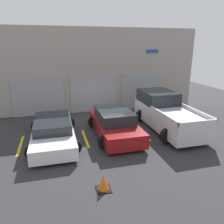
{
  "coord_description": "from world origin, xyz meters",
  "views": [
    {
      "loc": [
        -2.79,
        -11.48,
        4.42
      ],
      "look_at": [
        0.0,
        -1.04,
        1.1
      ],
      "focal_mm": 35.0,
      "sensor_mm": 36.0,
      "label": 1
    }
  ],
  "objects_px": {
    "pickup_truck": "(166,113)",
    "sedan_side": "(114,124)",
    "sedan_white": "(53,131)",
    "traffic_cone": "(103,183)"
  },
  "relations": [
    {
      "from": "sedan_side",
      "to": "traffic_cone",
      "type": "distance_m",
      "value": 4.44
    },
    {
      "from": "pickup_truck",
      "to": "traffic_cone",
      "type": "xyz_separation_m",
      "value": [
        -4.52,
        -4.42,
        -0.61
      ]
    },
    {
      "from": "traffic_cone",
      "to": "sedan_white",
      "type": "bearing_deg",
      "value": 109.66
    },
    {
      "from": "sedan_white",
      "to": "traffic_cone",
      "type": "relative_size",
      "value": 8.67
    },
    {
      "from": "sedan_white",
      "to": "sedan_side",
      "type": "bearing_deg",
      "value": -0.0
    },
    {
      "from": "pickup_truck",
      "to": "sedan_white",
      "type": "height_order",
      "value": "pickup_truck"
    },
    {
      "from": "pickup_truck",
      "to": "sedan_side",
      "type": "bearing_deg",
      "value": -175.02
    },
    {
      "from": "sedan_white",
      "to": "traffic_cone",
      "type": "bearing_deg",
      "value": -70.34
    },
    {
      "from": "sedan_white",
      "to": "sedan_side",
      "type": "relative_size",
      "value": 1.08
    },
    {
      "from": "pickup_truck",
      "to": "sedan_side",
      "type": "xyz_separation_m",
      "value": [
        -3.01,
        -0.26,
        -0.24
      ]
    }
  ]
}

